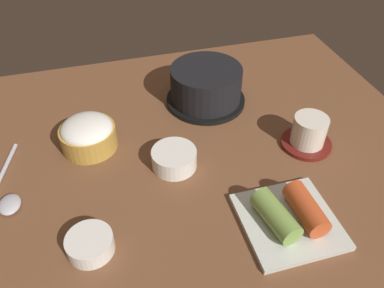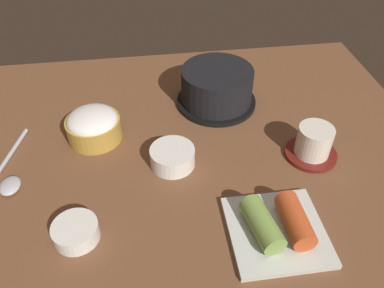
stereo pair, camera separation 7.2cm
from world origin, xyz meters
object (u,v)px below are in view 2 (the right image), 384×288
object	(u,v)px
stone_pot	(217,87)
banchan_cup_center	(172,156)
rice_bowl	(93,125)
kimchi_plate	(278,226)
side_bowl_near	(76,231)
tea_cup_with_saucer	(313,144)
spoon	(9,176)

from	to	relation	value
stone_pot	banchan_cup_center	size ratio (longest dim) A/B	2.11
rice_bowl	kimchi_plate	xyz separation A→B (cm)	(29.11, -27.48, -1.41)
rice_bowl	side_bowl_near	bearing A→B (deg)	-94.37
side_bowl_near	stone_pot	bearing A→B (deg)	48.82
tea_cup_with_saucer	banchan_cup_center	bearing A→B (deg)	176.97
banchan_cup_center	spoon	distance (cm)	29.45
stone_pot	banchan_cup_center	bearing A→B (deg)	-122.96
kimchi_plate	stone_pot	bearing A→B (deg)	94.59
banchan_cup_center	spoon	xyz separation A→B (cm)	(-29.42, 0.43, -1.29)
stone_pot	banchan_cup_center	xyz separation A→B (cm)	(-11.64, -17.95, -2.42)
side_bowl_near	kimchi_plate	bearing A→B (deg)	-6.68
stone_pot	kimchi_plate	distance (cm)	35.92
stone_pot	tea_cup_with_saucer	bearing A→B (deg)	-52.72
banchan_cup_center	spoon	bearing A→B (deg)	179.17
side_bowl_near	rice_bowl	bearing A→B (deg)	85.63
stone_pot	tea_cup_with_saucer	xyz separation A→B (cm)	(14.73, -19.34, -1.30)
rice_bowl	tea_cup_with_saucer	xyz separation A→B (cm)	(40.97, -11.11, -0.13)
stone_pot	banchan_cup_center	world-z (taller)	stone_pot
rice_bowl	tea_cup_with_saucer	size ratio (longest dim) A/B	1.09
kimchi_plate	side_bowl_near	size ratio (longest dim) A/B	2.08
stone_pot	side_bowl_near	xyz separation A→B (cm)	(-28.07, -32.09, -2.79)
tea_cup_with_saucer	kimchi_plate	distance (cm)	20.25
rice_bowl	stone_pot	bearing A→B (deg)	17.42
rice_bowl	side_bowl_near	distance (cm)	23.98
banchan_cup_center	kimchi_plate	xyz separation A→B (cm)	(14.50, -17.76, -0.15)
banchan_cup_center	kimchi_plate	bearing A→B (deg)	-50.77
stone_pot	spoon	xyz separation A→B (cm)	(-41.06, -17.52, -3.71)
stone_pot	spoon	distance (cm)	44.79
tea_cup_with_saucer	banchan_cup_center	world-z (taller)	tea_cup_with_saucer
kimchi_plate	spoon	xyz separation A→B (cm)	(-43.92, 18.19, -1.14)
banchan_cup_center	kimchi_plate	world-z (taller)	kimchi_plate
rice_bowl	side_bowl_near	world-z (taller)	rice_bowl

